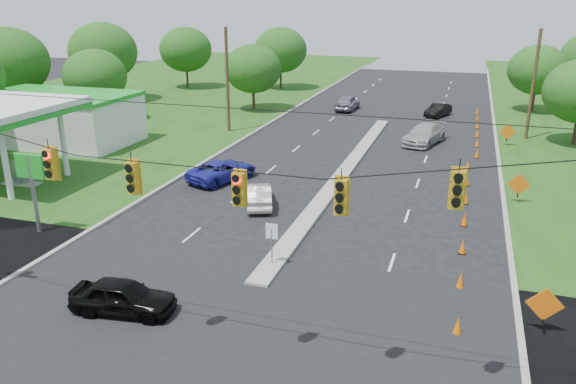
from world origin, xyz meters
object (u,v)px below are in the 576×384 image
(black_sedan, at_px, (123,297))
(white_sedan, at_px, (259,195))
(gas_station, at_px, (46,116))
(blue_pickup, at_px, (222,170))

(black_sedan, xyz_separation_m, white_sedan, (0.75, 12.42, -0.03))
(black_sedan, relative_size, white_sedan, 1.01)
(gas_station, relative_size, blue_pickup, 3.98)
(gas_station, height_order, blue_pickup, gas_station)
(white_sedan, bearing_deg, black_sedan, 64.57)
(black_sedan, relative_size, blue_pickup, 0.80)
(gas_station, xyz_separation_m, black_sedan, (19.61, -19.58, -1.90))
(gas_station, xyz_separation_m, white_sedan, (20.36, -7.16, -1.93))
(blue_pickup, bearing_deg, gas_station, 9.44)
(black_sedan, xyz_separation_m, blue_pickup, (-3.18, 16.11, 0.01))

